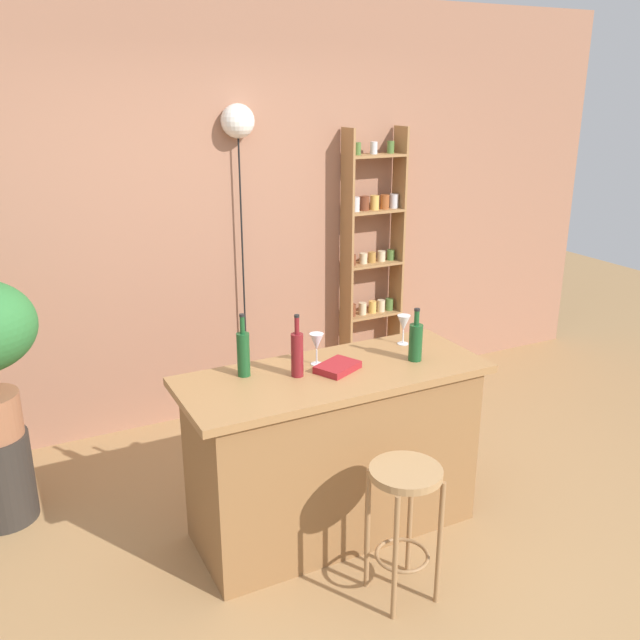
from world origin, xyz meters
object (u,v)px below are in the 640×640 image
object	(u,v)px
cookbook	(338,367)
pendant_globe_light	(238,125)
bottle_olive_oil	(416,341)
spice_shelf	(372,263)
bottle_vinegar	(243,353)
wine_glass_left	(317,343)
bottle_sauce_amber	(297,353)
bar_stool	(404,503)
wine_glass_center	(404,324)
plant_stool	(0,478)

from	to	relation	value
cookbook	pendant_globe_light	bearing A→B (deg)	61.01
bottle_olive_oil	spice_shelf	bearing A→B (deg)	66.34
spice_shelf	cookbook	size ratio (longest dim) A/B	9.33
bottle_vinegar	wine_glass_left	xyz separation A→B (m)	(0.38, -0.03, -0.00)
bottle_sauce_amber	pendant_globe_light	world-z (taller)	pendant_globe_light
bar_stool	spice_shelf	distance (m)	2.40
bottle_sauce_amber	wine_glass_left	bearing A→B (deg)	30.52
wine_glass_center	cookbook	distance (m)	0.53
bottle_sauce_amber	bottle_olive_oil	bearing A→B (deg)	-8.19
bottle_olive_oil	cookbook	size ratio (longest dim) A/B	1.32
wine_glass_left	bottle_vinegar	bearing A→B (deg)	174.92
bottle_sauce_amber	wine_glass_center	xyz separation A→B (m)	(0.70, 0.13, -0.00)
wine_glass_center	bottle_olive_oil	bearing A→B (deg)	-108.44
spice_shelf	pendant_globe_light	distance (m)	1.42
bottle_olive_oil	cookbook	distance (m)	0.43
spice_shelf	bottle_olive_oil	size ratio (longest dim) A/B	7.06
wine_glass_left	pendant_globe_light	size ratio (longest dim) A/B	0.08
wine_glass_left	pendant_globe_light	xyz separation A→B (m)	(0.15, 1.42, 0.98)
wine_glass_center	bar_stool	bearing A→B (deg)	-121.99
plant_stool	bottle_sauce_amber	distance (m)	1.78
bar_stool	wine_glass_center	size ratio (longest dim) A/B	4.00
spice_shelf	wine_glass_left	xyz separation A→B (m)	(-1.15, -1.37, 0.03)
bar_stool	wine_glass_left	size ratio (longest dim) A/B	4.00
bar_stool	bottle_vinegar	xyz separation A→B (m)	(-0.45, 0.75, 0.53)
bottle_vinegar	pendant_globe_light	world-z (taller)	pendant_globe_light
plant_stool	cookbook	size ratio (longest dim) A/B	2.37
wine_glass_left	cookbook	world-z (taller)	wine_glass_left
pendant_globe_light	cookbook	bearing A→B (deg)	-93.64
wine_glass_center	wine_glass_left	bearing A→B (deg)	-175.31
bottle_sauce_amber	cookbook	bearing A→B (deg)	-8.43
bar_stool	wine_glass_center	xyz separation A→B (m)	(0.48, 0.76, 0.53)
bar_stool	pendant_globe_light	xyz separation A→B (m)	(0.08, 2.14, 1.50)
bottle_olive_oil	bottle_sauce_amber	size ratio (longest dim) A/B	0.89
bottle_vinegar	plant_stool	bearing A→B (deg)	147.61
wine_glass_center	pendant_globe_light	world-z (taller)	pendant_globe_light
bottle_olive_oil	bottle_sauce_amber	distance (m)	0.63
bottle_olive_oil	wine_glass_left	distance (m)	0.51
bar_stool	bottle_vinegar	size ratio (longest dim) A/B	2.09
cookbook	bar_stool	bearing A→B (deg)	-113.78
plant_stool	wine_glass_center	bearing A→B (deg)	-18.99
bottle_vinegar	wine_glass_center	size ratio (longest dim) A/B	1.91
pendant_globe_light	bottle_olive_oil	bearing A→B (deg)	-78.66
bottle_olive_oil	cookbook	bearing A→B (deg)	171.92
wine_glass_left	bottle_olive_oil	bearing A→B (deg)	-20.49
plant_stool	bottle_vinegar	xyz separation A→B (m)	(1.14, -0.72, 0.77)
spice_shelf	cookbook	distance (m)	1.85
bottle_vinegar	bar_stool	bearing A→B (deg)	-59.07
plant_stool	bottle_olive_oil	bearing A→B (deg)	-25.11
bar_stool	plant_stool	world-z (taller)	bar_stool
spice_shelf	plant_stool	distance (m)	2.83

